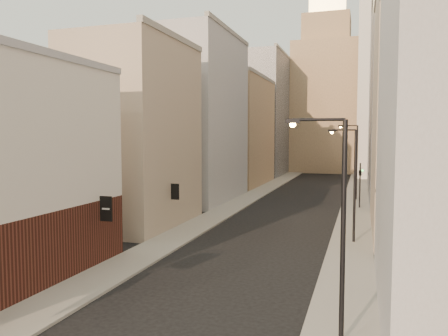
# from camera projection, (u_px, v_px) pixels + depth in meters

# --- Properties ---
(sidewalk_left) EXTENTS (3.00, 140.00, 0.15)m
(sidewalk_left) POSITION_uv_depth(u_px,v_px,m) (266.00, 189.00, 64.87)
(sidewalk_left) COLOR gray
(sidewalk_left) RESTS_ON ground
(sidewalk_right) EXTENTS (3.00, 140.00, 0.15)m
(sidewalk_right) POSITION_uv_depth(u_px,v_px,m) (357.00, 192.00, 60.93)
(sidewalk_right) COLOR gray
(sidewalk_right) RESTS_ON ground
(left_bldg_beige) EXTENTS (8.00, 12.00, 16.00)m
(left_bldg_beige) POSITION_uv_depth(u_px,v_px,m) (135.00, 135.00, 38.40)
(left_bldg_beige) COLOR tan
(left_bldg_beige) RESTS_ON ground
(left_bldg_grey) EXTENTS (8.00, 16.00, 20.00)m
(left_bldg_grey) POSITION_uv_depth(u_px,v_px,m) (200.00, 119.00, 53.45)
(left_bldg_grey) COLOR #9E9EA3
(left_bldg_grey) RESTS_ON ground
(left_bldg_tan) EXTENTS (8.00, 18.00, 17.00)m
(left_bldg_tan) POSITION_uv_depth(u_px,v_px,m) (239.00, 132.00, 70.67)
(left_bldg_tan) COLOR #927556
(left_bldg_tan) RESTS_ON ground
(left_bldg_wingrid) EXTENTS (8.00, 20.00, 24.00)m
(left_bldg_wingrid) POSITION_uv_depth(u_px,v_px,m) (266.00, 116.00, 89.41)
(left_bldg_wingrid) COLOR gray
(left_bldg_wingrid) RESTS_ON ground
(right_bldg_beige) EXTENTS (8.00, 16.00, 20.00)m
(right_bldg_beige) POSITION_uv_depth(u_px,v_px,m) (427.00, 110.00, 34.78)
(right_bldg_beige) COLOR tan
(right_bldg_beige) RESTS_ON ground
(right_bldg_wingrid) EXTENTS (8.00, 20.00, 26.00)m
(right_bldg_wingrid) POSITION_uv_depth(u_px,v_px,m) (405.00, 94.00, 53.56)
(right_bldg_wingrid) COLOR gray
(right_bldg_wingrid) RESTS_ON ground
(highrise) EXTENTS (21.00, 23.00, 51.20)m
(highrise) POSITION_uv_depth(u_px,v_px,m) (430.00, 36.00, 77.42)
(highrise) COLOR gray
(highrise) RESTS_ON ground
(clock_tower) EXTENTS (14.00, 14.00, 44.90)m
(clock_tower) POSITION_uv_depth(u_px,v_px,m) (326.00, 92.00, 97.07)
(clock_tower) COLOR #927556
(clock_tower) RESTS_ON ground
(white_tower) EXTENTS (8.00, 8.00, 41.50)m
(white_tower) POSITION_uv_depth(u_px,v_px,m) (381.00, 78.00, 80.36)
(white_tower) COLOR silver
(white_tower) RESTS_ON ground
(streetlamp_near) EXTENTS (2.24, 0.50, 8.57)m
(streetlamp_near) POSITION_uv_depth(u_px,v_px,m) (337.00, 218.00, 16.12)
(streetlamp_near) COLOR black
(streetlamp_near) RESTS_ON ground
(streetlamp_mid) EXTENTS (2.11, 0.92, 8.41)m
(streetlamp_mid) POSITION_uv_depth(u_px,v_px,m) (352.00, 178.00, 31.92)
(streetlamp_mid) COLOR black
(streetlamp_mid) RESTS_ON ground
(streetlamp_far) EXTENTS (2.35, 0.90, 9.24)m
(streetlamp_far) POSITION_uv_depth(u_px,v_px,m) (355.00, 158.00, 53.22)
(streetlamp_far) COLOR black
(streetlamp_far) RESTS_ON ground
(traffic_light_right) EXTENTS (0.69, 0.69, 5.00)m
(traffic_light_right) POSITION_uv_depth(u_px,v_px,m) (360.00, 175.00, 47.16)
(traffic_light_right) COLOR black
(traffic_light_right) RESTS_ON ground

